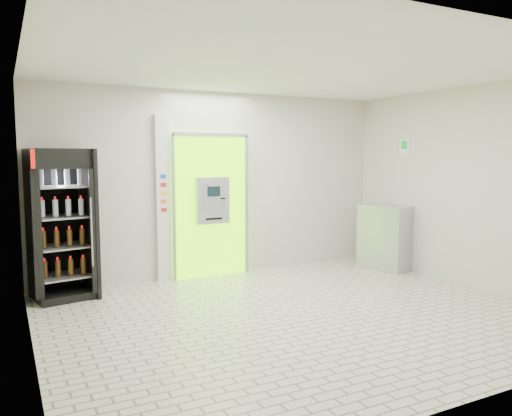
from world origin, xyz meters
TOP-DOWN VIEW (x-y plane):
  - ground at (0.00, 0.00)m, footprint 6.00×6.00m
  - room_shell at (0.00, 0.00)m, footprint 6.00×6.00m
  - atm_assembly at (-0.20, 2.41)m, footprint 1.30×0.24m
  - pillar at (-0.98, 2.45)m, footprint 0.22×0.11m
  - beverage_cooler at (-2.50, 2.16)m, footprint 0.88×0.83m
  - steel_cabinet at (2.71, 1.50)m, footprint 0.77×0.95m
  - exit_sign at (2.99, 1.40)m, footprint 0.02×0.22m

SIDE VIEW (x-z plane):
  - ground at x=0.00m, z-range 0.00..0.00m
  - steel_cabinet at x=2.71m, z-range 0.00..1.11m
  - beverage_cooler at x=-2.50m, z-range -0.04..2.02m
  - atm_assembly at x=-0.20m, z-range 0.01..2.34m
  - pillar at x=-0.98m, z-range 0.00..2.60m
  - room_shell at x=0.00m, z-range -1.16..4.84m
  - exit_sign at x=2.99m, z-range 1.99..2.25m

